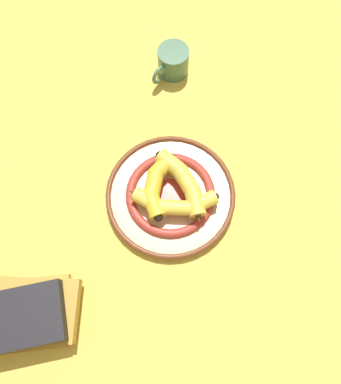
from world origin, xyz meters
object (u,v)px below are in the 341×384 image
at_px(banana_c, 173,204).
at_px(book_stack, 25,313).
at_px(banana_a, 185,183).
at_px(decorative_bowl, 170,195).
at_px(coffee_mug, 173,61).
at_px(banana_b, 157,184).

relative_size(banana_c, book_stack, 0.68).
height_order(banana_a, banana_c, banana_a).
bearing_deg(decorative_bowl, banana_c, 144.52).
bearing_deg(banana_a, coffee_mug, -25.96).
bearing_deg(book_stack, decorative_bowl, -140.06).
relative_size(banana_a, banana_b, 1.29).
relative_size(banana_a, book_stack, 0.80).
xyz_separation_m(decorative_bowl, banana_b, (0.03, 0.01, 0.04)).
height_order(banana_b, coffee_mug, coffee_mug).
bearing_deg(decorative_bowl, banana_a, -108.49).
relative_size(banana_b, coffee_mug, 1.25).
bearing_deg(book_stack, banana_a, -141.29).
bearing_deg(banana_c, banana_a, 63.07).
bearing_deg(coffee_mug, banana_b, 34.14).
distance_m(banana_b, coffee_mug, 0.35).
relative_size(decorative_bowl, coffee_mug, 2.47).
height_order(decorative_bowl, banana_b, banana_b).
xyz_separation_m(banana_b, book_stack, (-0.01, 0.39, -0.01)).
xyz_separation_m(decorative_bowl, banana_c, (-0.03, 0.02, 0.03)).
xyz_separation_m(banana_c, coffee_mug, (0.28, -0.28, -0.01)).
xyz_separation_m(decorative_bowl, book_stack, (0.02, 0.40, 0.02)).
height_order(banana_b, book_stack, book_stack).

